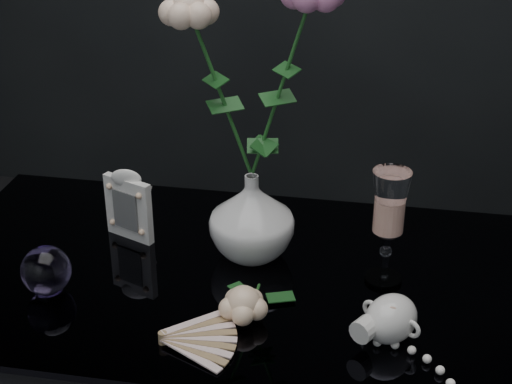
% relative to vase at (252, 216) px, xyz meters
% --- Properties ---
extents(vase, '(0.17, 0.17, 0.15)m').
position_rel_vase_xyz_m(vase, '(0.00, 0.00, 0.00)').
color(vase, white).
rests_on(vase, table).
extents(wine_glass, '(0.06, 0.06, 0.20)m').
position_rel_vase_xyz_m(wine_glass, '(0.23, -0.04, 0.02)').
color(wine_glass, white).
rests_on(wine_glass, table).
extents(picture_frame, '(0.12, 0.11, 0.14)m').
position_rel_vase_xyz_m(picture_frame, '(-0.23, 0.02, -0.01)').
color(picture_frame, silver).
rests_on(picture_frame, table).
extents(paperweight, '(0.10, 0.10, 0.08)m').
position_rel_vase_xyz_m(paperweight, '(-0.30, -0.17, -0.04)').
color(paperweight, '#8970B6').
rests_on(paperweight, table).
extents(paper_fan, '(0.22, 0.18, 0.02)m').
position_rel_vase_xyz_m(paper_fan, '(-0.08, -0.26, -0.06)').
color(paper_fan, beige).
rests_on(paper_fan, table).
extents(loose_rose, '(0.15, 0.18, 0.06)m').
position_rel_vase_xyz_m(loose_rose, '(0.02, -0.18, -0.05)').
color(loose_rose, beige).
rests_on(loose_rose, table).
extents(pearl_jar, '(0.34, 0.35, 0.07)m').
position_rel_vase_xyz_m(pearl_jar, '(0.24, -0.19, -0.04)').
color(pearl_jar, silver).
rests_on(pearl_jar, table).
extents(roses, '(0.26, 0.12, 0.39)m').
position_rel_vase_xyz_m(roses, '(0.00, -0.00, 0.26)').
color(roses, beige).
rests_on(roses, vase).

